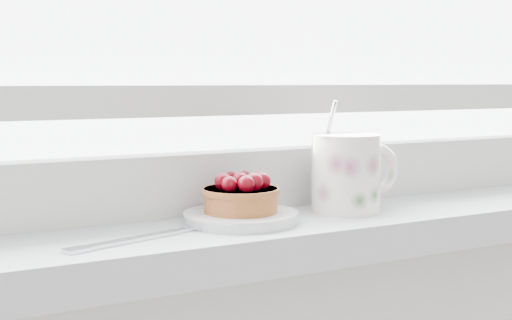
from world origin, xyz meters
TOP-DOWN VIEW (x-y plane):
  - saucer at (-0.04, 1.89)m, footprint 0.12×0.12m
  - raspberry_tart at (-0.04, 1.89)m, footprint 0.08×0.08m
  - floral_mug at (0.10, 1.89)m, footprint 0.12×0.08m
  - fork at (-0.14, 1.87)m, footprint 0.21×0.08m

SIDE VIEW (x-z plane):
  - fork at x=-0.14m, z-range 0.94..0.94m
  - saucer at x=-0.04m, z-range 0.94..0.95m
  - raspberry_tart at x=-0.04m, z-range 0.95..0.99m
  - floral_mug at x=0.10m, z-range 0.92..1.05m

